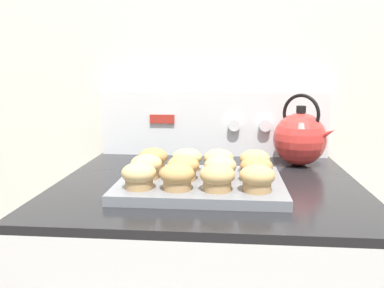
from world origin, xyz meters
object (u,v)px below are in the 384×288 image
at_px(muffin_r2_c0, 153,159).
at_px(muffin_r0_c2, 217,177).
at_px(muffin_r1_c2, 220,168).
at_px(muffin_r1_c0, 146,166).
at_px(tea_kettle, 300,138).
at_px(muffin_r0_c0, 139,175).
at_px(muffin_r2_c1, 187,159).
at_px(muffin_pan, 201,184).
at_px(muffin_r2_c3, 255,161).
at_px(muffin_r0_c3, 257,178).
at_px(muffin_r1_c1, 183,167).
at_px(muffin_r0_c1, 177,176).
at_px(muffin_r1_c3, 256,169).
at_px(muffin_r2_c2, 219,160).

bearing_deg(muffin_r2_c0, muffin_r0_c2, -45.22).
bearing_deg(muffin_r1_c2, muffin_r1_c0, 179.34).
bearing_deg(tea_kettle, muffin_r0_c0, -138.45).
bearing_deg(muffin_r2_c1, muffin_r1_c0, -137.16).
distance_m(muffin_pan, muffin_r2_c3, 0.16).
distance_m(muffin_pan, muffin_r0_c0, 0.16).
xyz_separation_m(muffin_r0_c3, tea_kettle, (0.15, 0.35, 0.03)).
bearing_deg(muffin_r0_c2, muffin_r1_c0, 152.81).
bearing_deg(muffin_r1_c2, muffin_r2_c3, 44.77).
distance_m(muffin_r1_c1, tea_kettle, 0.41).
height_order(muffin_r1_c0, muffin_r1_c2, same).
xyz_separation_m(muffin_r1_c0, muffin_r1_c2, (0.17, -0.00, 0.00)).
height_order(muffin_r0_c1, muffin_r0_c2, same).
bearing_deg(muffin_r2_c0, muffin_r2_c3, -0.18).
height_order(muffin_r1_c2, muffin_r1_c3, same).
relative_size(muffin_r1_c3, muffin_r2_c2, 1.00).
relative_size(muffin_r0_c2, muffin_r2_c2, 1.00).
xyz_separation_m(muffin_r0_c2, muffin_r1_c3, (0.09, 0.09, 0.00)).
xyz_separation_m(muffin_r0_c3, muffin_r2_c1, (-0.16, 0.17, 0.00)).
bearing_deg(muffin_r2_c1, tea_kettle, 30.68).
xyz_separation_m(muffin_r1_c2, muffin_r2_c2, (-0.01, 0.08, 0.00)).
bearing_deg(muffin_r2_c3, muffin_r1_c2, -135.23).
height_order(muffin_r0_c3, muffin_r1_c1, same).
distance_m(muffin_pan, muffin_r2_c1, 0.10).
bearing_deg(tea_kettle, muffin_r1_c0, -146.29).
relative_size(muffin_r0_c1, muffin_r2_c3, 1.00).
bearing_deg(muffin_r1_c3, muffin_r1_c0, 179.72).
xyz_separation_m(muffin_r2_c0, tea_kettle, (0.40, 0.18, 0.03)).
height_order(muffin_r0_c0, muffin_r1_c2, same).
height_order(muffin_r1_c0, muffin_r2_c3, same).
height_order(muffin_pan, tea_kettle, tea_kettle).
relative_size(muffin_pan, muffin_r1_c1, 5.08).
xyz_separation_m(muffin_r1_c0, muffin_r1_c1, (0.09, -0.00, 0.00)).
xyz_separation_m(muffin_r0_c1, muffin_r0_c2, (0.09, 0.00, 0.00)).
relative_size(muffin_r0_c2, muffin_r2_c1, 1.00).
bearing_deg(muffin_r1_c3, muffin_pan, -179.46).
bearing_deg(muffin_r2_c1, muffin_r1_c2, -44.56).
height_order(muffin_r0_c1, muffin_r1_c2, same).
height_order(muffin_pan, muffin_r2_c2, muffin_r2_c2).
height_order(muffin_r0_c3, muffin_r2_c0, same).
bearing_deg(muffin_r2_c1, muffin_r1_c3, -26.36).
bearing_deg(muffin_r2_c2, muffin_r2_c0, 179.32).
distance_m(muffin_r2_c0, muffin_r2_c2, 0.17).
height_order(muffin_r0_c3, muffin_r1_c3, same).
xyz_separation_m(muffin_pan, muffin_r2_c0, (-0.13, 0.08, 0.04)).
distance_m(muffin_r1_c3, muffin_r2_c1, 0.19).
distance_m(muffin_r0_c0, muffin_r0_c2, 0.17).
distance_m(muffin_r0_c0, tea_kettle, 0.53).
bearing_deg(muffin_r2_c3, muffin_r0_c3, -91.86).
height_order(muffin_r1_c3, tea_kettle, tea_kettle).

